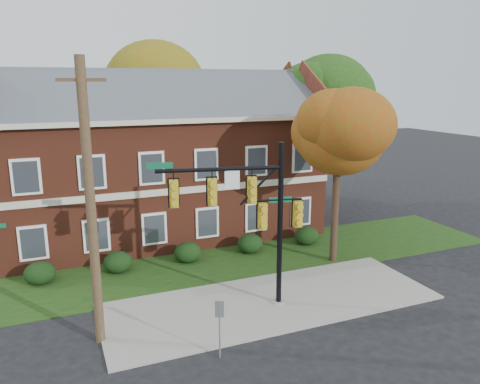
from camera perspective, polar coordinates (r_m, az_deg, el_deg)
name	(u,v)px	position (r m, az deg, el deg)	size (l,w,h in m)	color
ground	(283,313)	(19.47, 5.22, -14.43)	(120.00, 120.00, 0.00)	black
sidewalk	(272,301)	(20.25, 3.88, -13.14)	(14.00, 5.00, 0.08)	gray
grass_strip	(229,261)	(24.44, -1.36, -8.39)	(30.00, 6.00, 0.04)	#193811
apartment_building	(161,152)	(28.15, -9.63, 4.80)	(18.80, 8.80, 9.74)	maroon
hedge_far_left	(40,273)	(23.53, -23.22, -9.07)	(1.40, 1.26, 1.05)	black
hedge_left	(118,262)	(23.66, -14.66, -8.28)	(1.40, 1.26, 1.05)	black
hedge_center	(188,252)	(24.30, -6.40, -7.33)	(1.40, 1.26, 1.05)	black
hedge_right	(250,244)	(25.41, 1.24, -6.31)	(1.40, 1.26, 1.05)	black
hedge_far_right	(307,236)	(26.93, 8.11, -5.30)	(1.40, 1.26, 1.05)	black
tree_near_right	(344,132)	(23.41, 12.61, 7.14)	(4.50, 4.25, 8.58)	black
tree_right_rear	(320,96)	(33.03, 9.68, 11.48)	(6.30, 5.95, 10.62)	black
tree_far_rear	(152,85)	(35.80, -10.63, 12.72)	(6.84, 6.46, 11.52)	black
traffic_signal	(250,208)	(18.30, 1.27, -2.02)	(5.99, 1.35, 6.78)	gray
utility_pole	(91,206)	(16.36, -17.74, -1.64)	(1.51, 0.53, 9.87)	#453120
sign_post	(220,320)	(15.97, -2.51, -15.27)	(0.29, 0.15, 2.07)	slate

